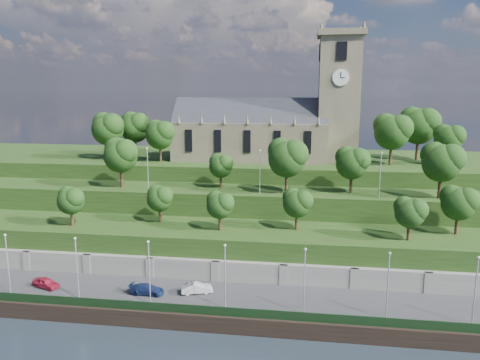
% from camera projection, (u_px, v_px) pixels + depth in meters
% --- Properties ---
extents(ground, '(320.00, 320.00, 0.00)m').
position_uv_depth(ground, '(238.00, 334.00, 57.88)').
color(ground, black).
rests_on(ground, ground).
extents(promenade, '(160.00, 12.00, 2.00)m').
position_uv_depth(promenade, '(244.00, 305.00, 63.52)').
color(promenade, '#2D2D30').
rests_on(promenade, ground).
extents(quay_wall, '(160.00, 0.50, 2.20)m').
position_uv_depth(quay_wall, '(238.00, 326.00, 57.62)').
color(quay_wall, black).
rests_on(quay_wall, ground).
extents(fence, '(160.00, 0.10, 1.20)m').
position_uv_depth(fence, '(238.00, 312.00, 57.97)').
color(fence, black).
rests_on(fence, promenade).
extents(retaining_wall, '(160.00, 2.10, 5.00)m').
position_uv_depth(retaining_wall, '(250.00, 277.00, 69.03)').
color(retaining_wall, slate).
rests_on(retaining_wall, ground).
extents(embankment_lower, '(160.00, 12.00, 8.00)m').
position_uv_depth(embankment_lower, '(254.00, 254.00, 74.60)').
color(embankment_lower, '#1E3712').
rests_on(embankment_lower, ground).
extents(embankment_upper, '(160.00, 10.00, 12.00)m').
position_uv_depth(embankment_upper, '(261.00, 222.00, 84.90)').
color(embankment_upper, '#1E3712').
rests_on(embankment_upper, ground).
extents(hilltop, '(160.00, 32.00, 15.00)m').
position_uv_depth(hilltop, '(270.00, 190.00, 105.02)').
color(hilltop, '#1E3712').
rests_on(hilltop, ground).
extents(church, '(38.60, 12.35, 27.60)m').
position_uv_depth(church, '(273.00, 124.00, 98.12)').
color(church, brown).
rests_on(church, hilltop).
extents(trees_lower, '(65.54, 8.71, 7.56)m').
position_uv_depth(trees_lower, '(285.00, 202.00, 72.46)').
color(trees_lower, '#321F13').
rests_on(trees_lower, embankment_lower).
extents(trees_upper, '(62.39, 8.34, 9.61)m').
position_uv_depth(trees_upper, '(288.00, 158.00, 80.78)').
color(trees_upper, '#321F13').
rests_on(trees_upper, embankment_upper).
extents(trees_hilltop, '(76.25, 16.64, 11.19)m').
position_uv_depth(trees_hilltop, '(278.00, 128.00, 97.15)').
color(trees_hilltop, '#321F13').
rests_on(trees_hilltop, hilltop).
extents(lamp_posts_promenade, '(60.36, 0.36, 8.75)m').
position_uv_depth(lamp_posts_promenade, '(225.00, 272.00, 59.25)').
color(lamp_posts_promenade, '#B2B2B7').
rests_on(lamp_posts_promenade, promenade).
extents(lamp_posts_upper, '(40.36, 0.36, 7.74)m').
position_uv_depth(lamp_posts_upper, '(260.00, 168.00, 79.98)').
color(lamp_posts_upper, '#B2B2B7').
rests_on(lamp_posts_upper, embankment_upper).
extents(car_left, '(4.57, 3.03, 1.45)m').
position_uv_depth(car_left, '(46.00, 283.00, 66.54)').
color(car_left, maroon).
rests_on(car_left, promenade).
extents(car_middle, '(4.63, 2.87, 1.44)m').
position_uv_depth(car_middle, '(197.00, 288.00, 64.77)').
color(car_middle, '#A6A7AB').
rests_on(car_middle, promenade).
extents(car_right, '(4.86, 2.11, 1.39)m').
position_uv_depth(car_right, '(147.00, 289.00, 64.43)').
color(car_right, '#16234D').
rests_on(car_right, promenade).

